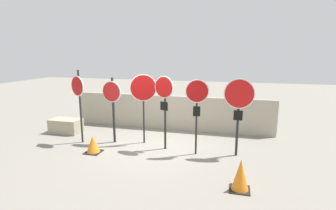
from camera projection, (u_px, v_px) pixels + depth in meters
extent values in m
plane|color=gray|center=(154.00, 147.00, 8.44)|extent=(40.00, 40.00, 0.00)
cube|color=#A89E89|center=(170.00, 113.00, 10.31)|extent=(7.89, 0.12, 1.34)
cylinder|color=black|center=(80.00, 107.00, 8.67)|extent=(0.06, 0.06, 2.45)
cylinder|color=white|center=(77.00, 86.00, 8.49)|extent=(0.61, 0.29, 0.66)
cylinder|color=#AD0F0F|center=(77.00, 86.00, 8.48)|extent=(0.56, 0.27, 0.60)
cylinder|color=black|center=(114.00, 111.00, 8.71)|extent=(0.08, 0.08, 2.20)
cylinder|color=white|center=(112.00, 92.00, 8.52)|extent=(0.69, 0.12, 0.70)
cylinder|color=red|center=(111.00, 92.00, 8.51)|extent=(0.64, 0.11, 0.64)
cylinder|color=black|center=(144.00, 111.00, 8.66)|extent=(0.06, 0.06, 2.16)
cylinder|color=white|center=(143.00, 88.00, 8.45)|extent=(0.82, 0.35, 0.88)
cylinder|color=#AD0F0F|center=(143.00, 88.00, 8.43)|extent=(0.77, 0.33, 0.82)
cylinder|color=black|center=(165.00, 115.00, 8.10)|extent=(0.07, 0.07, 2.19)
cylinder|color=white|center=(164.00, 87.00, 7.88)|extent=(0.65, 0.25, 0.68)
cylinder|color=#AD0F0F|center=(164.00, 87.00, 7.87)|extent=(0.59, 0.23, 0.62)
cube|color=black|center=(164.00, 106.00, 7.99)|extent=(0.26, 0.11, 0.27)
cylinder|color=black|center=(196.00, 119.00, 7.67)|extent=(0.06, 0.06, 2.16)
cylinder|color=white|center=(197.00, 91.00, 7.45)|extent=(0.68, 0.14, 0.68)
cylinder|color=#AD0F0F|center=(197.00, 91.00, 7.44)|extent=(0.62, 0.13, 0.62)
cube|color=black|center=(197.00, 111.00, 7.57)|extent=(0.21, 0.06, 0.29)
cylinder|color=black|center=(238.00, 119.00, 7.56)|extent=(0.07, 0.07, 2.19)
cylinder|color=white|center=(239.00, 94.00, 7.36)|extent=(0.86, 0.03, 0.86)
cylinder|color=red|center=(239.00, 94.00, 7.34)|extent=(0.80, 0.03, 0.80)
cube|color=black|center=(238.00, 115.00, 7.48)|extent=(0.25, 0.02, 0.29)
cube|color=black|center=(240.00, 189.00, 5.81)|extent=(0.45, 0.45, 0.02)
cone|color=orange|center=(240.00, 174.00, 5.74)|extent=(0.37, 0.37, 0.70)
cube|color=black|center=(93.00, 152.00, 8.00)|extent=(0.48, 0.48, 0.02)
cone|color=orange|center=(93.00, 144.00, 7.95)|extent=(0.40, 0.40, 0.50)
cube|color=#9E937A|center=(66.00, 126.00, 9.94)|extent=(1.14, 0.64, 0.52)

